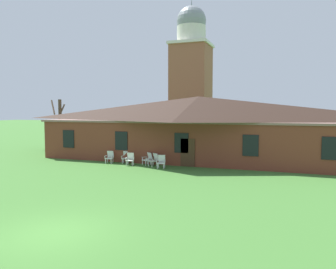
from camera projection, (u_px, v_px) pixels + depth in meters
ground_plane at (53, 233)px, 11.47m from camera, size 200.00×200.00×0.00m
brick_building at (199, 126)px, 29.55m from camera, size 26.33×10.40×5.42m
dome_tower at (191, 77)px, 44.40m from camera, size 5.18×5.18×18.77m
lawn_chair_by_porch at (110, 157)px, 26.52m from camera, size 0.71×0.75×0.96m
lawn_chair_near_door at (126, 157)px, 26.49m from camera, size 0.74×0.79×0.96m
lawn_chair_left_end at (130, 159)px, 25.47m from camera, size 0.74×0.78×0.96m
lawn_chair_middle at (148, 158)px, 25.63m from camera, size 0.85×0.87×0.96m
lawn_chair_right_end at (154, 159)px, 25.12m from camera, size 0.84×0.87×0.96m
lawn_chair_far_side at (161, 161)px, 24.21m from camera, size 0.72×0.76×0.96m
bare_tree_beside_building at (60, 122)px, 37.05m from camera, size 1.74×1.75×5.38m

